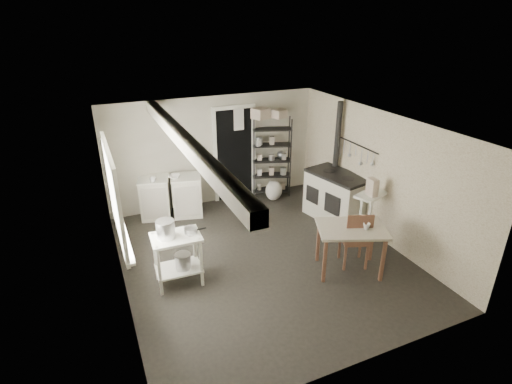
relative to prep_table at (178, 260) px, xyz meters
name	(u,v)px	position (x,y,z in m)	size (l,w,h in m)	color
floor	(263,257)	(1.46, 0.10, -0.40)	(5.00, 5.00, 0.00)	black
ceiling	(264,125)	(1.46, 0.10, 1.90)	(5.00, 5.00, 0.00)	silver
wall_back	(214,151)	(1.46, 2.60, 0.75)	(4.50, 0.02, 2.30)	#B4AE9A
wall_front	(362,286)	(1.46, -2.40, 0.75)	(4.50, 0.02, 2.30)	#B4AE9A
wall_left	(116,224)	(-0.79, 0.10, 0.75)	(0.02, 5.00, 2.30)	#B4AE9A
wall_right	(377,175)	(3.71, 0.10, 0.75)	(0.02, 5.00, 2.30)	#B4AE9A
window	(113,195)	(-0.76, 0.30, 1.10)	(0.12, 1.76, 1.28)	white
doorway	(235,155)	(1.91, 2.57, 0.60)	(0.96, 0.10, 2.08)	white
ceiling_beam	(185,141)	(0.26, 0.10, 1.80)	(0.18, 5.00, 0.18)	white
wallpaper_panel	(377,175)	(3.70, 0.10, 0.75)	(0.01, 5.00, 2.30)	beige
utensil_rail	(356,145)	(3.65, 0.70, 1.15)	(0.06, 1.20, 0.44)	silver
prep_table	(178,260)	(0.00, 0.00, 0.00)	(0.72, 0.51, 0.82)	white
stockpot	(166,230)	(-0.13, 0.03, 0.54)	(0.27, 0.27, 0.29)	silver
saucepan	(191,231)	(0.23, 0.01, 0.45)	(0.20, 0.20, 0.11)	silver
bucket	(183,262)	(0.07, -0.04, -0.02)	(0.24, 0.24, 0.26)	silver
base_cabinets	(171,195)	(0.42, 2.28, 0.06)	(1.28, 0.55, 0.84)	beige
mixing_bowl	(174,172)	(0.50, 2.20, 0.56)	(0.30, 0.30, 0.07)	white
counter_cup	(152,176)	(0.07, 2.17, 0.57)	(0.12, 0.12, 0.09)	white
shelf_rack	(272,155)	(2.72, 2.41, 0.55)	(0.84, 0.33, 1.78)	black
shelf_jar	(258,138)	(2.40, 2.42, 0.97)	(0.09, 0.09, 0.19)	white
storage_box_a	(261,108)	(2.47, 2.45, 1.61)	(0.32, 0.28, 0.22)	beige
storage_box_b	(279,108)	(2.86, 2.36, 1.59)	(0.27, 0.25, 0.17)	beige
stove	(336,199)	(3.38, 0.82, 0.04)	(0.68, 1.22, 0.96)	beige
stovepipe	(338,136)	(3.58, 1.21, 1.19)	(0.11, 0.11, 1.39)	black
side_ledge	(368,220)	(3.41, -0.15, 0.03)	(0.62, 0.33, 0.95)	white
oats_box	(372,192)	(3.36, -0.21, 0.61)	(0.12, 0.20, 0.30)	beige
work_table	(349,250)	(2.56, -0.78, -0.02)	(1.04, 0.73, 0.79)	beige
table_cup	(366,228)	(2.72, -0.91, 0.41)	(0.11, 0.11, 0.10)	white
chair	(354,238)	(2.74, -0.65, 0.08)	(0.41, 0.43, 1.00)	brown
flour_sack	(274,190)	(2.64, 2.10, -0.16)	(0.38, 0.32, 0.46)	beige
floor_crock	(348,234)	(3.17, 0.07, -0.33)	(0.11, 0.11, 0.13)	white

